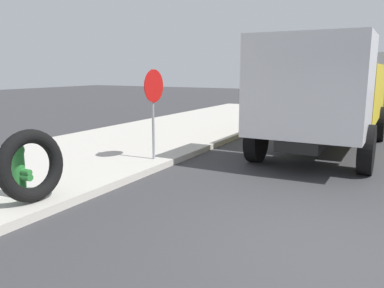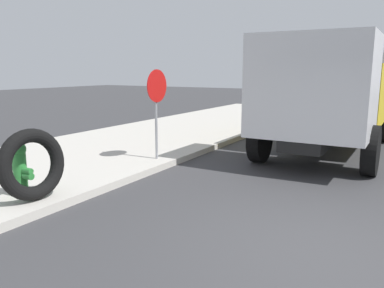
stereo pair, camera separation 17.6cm
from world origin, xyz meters
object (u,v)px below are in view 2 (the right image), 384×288
at_px(dump_truck_yellow, 332,94).
at_px(dump_truck_orange, 373,83).
at_px(loose_tire, 32,165).
at_px(fire_hydrant, 20,167).
at_px(stop_sign, 157,98).

distance_m(dump_truck_yellow, dump_truck_orange, 10.83).
bearing_deg(loose_tire, dump_truck_orange, -10.31).
height_order(loose_tire, dump_truck_orange, dump_truck_orange).
bearing_deg(dump_truck_yellow, fire_hydrant, 152.56).
bearing_deg(dump_truck_orange, loose_tire, 169.69).
relative_size(dump_truck_yellow, dump_truck_orange, 0.99).
relative_size(loose_tire, dump_truck_orange, 0.17).
relative_size(loose_tire, stop_sign, 0.56).
xyz_separation_m(stop_sign, dump_truck_orange, (14.44, -3.24, -0.00)).
bearing_deg(dump_truck_orange, dump_truck_yellow, -179.86).
distance_m(stop_sign, dump_truck_orange, 14.80).
bearing_deg(stop_sign, fire_hydrant, 173.55).
bearing_deg(stop_sign, dump_truck_yellow, -42.15).
xyz_separation_m(dump_truck_yellow, dump_truck_orange, (10.83, 0.03, 0.00)).
height_order(dump_truck_yellow, dump_truck_orange, same).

